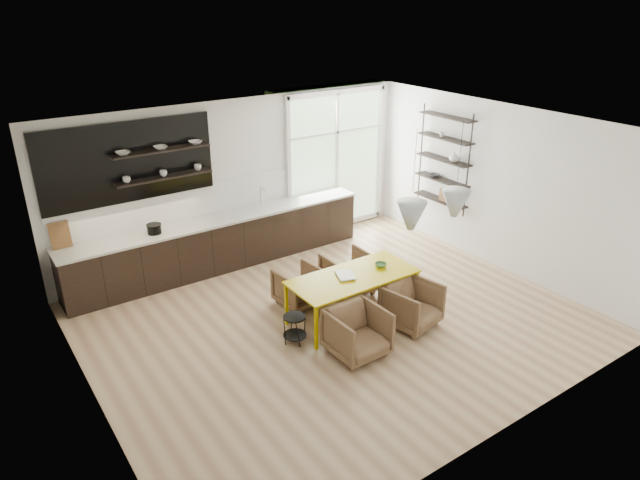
{
  "coord_description": "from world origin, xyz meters",
  "views": [
    {
      "loc": [
        -4.45,
        -5.99,
        4.61
      ],
      "look_at": [
        0.13,
        0.6,
        1.08
      ],
      "focal_mm": 32.0,
      "sensor_mm": 36.0,
      "label": 1
    }
  ],
  "objects": [
    {
      "name": "wire_stool",
      "position": [
        -0.83,
        -0.15,
        0.27
      ],
      "size": [
        0.34,
        0.34,
        0.42
      ],
      "rotation": [
        0.0,
        0.0,
        -0.26
      ],
      "color": "black",
      "rests_on": "ground"
    },
    {
      "name": "table_bowl",
      "position": [
        0.79,
        -0.08,
        0.74
      ],
      "size": [
        0.22,
        0.22,
        0.06
      ],
      "primitive_type": "imported",
      "rotation": [
        0.0,
        0.0,
        0.33
      ],
      "color": "#4B7A49",
      "rests_on": "dining_table"
    },
    {
      "name": "armchair_front_left",
      "position": [
        -0.28,
        -0.88,
        0.34
      ],
      "size": [
        0.74,
        0.76,
        0.68
      ],
      "primitive_type": "imported",
      "rotation": [
        0.0,
        0.0,
        0.01
      ],
      "color": "brown",
      "rests_on": "ground"
    },
    {
      "name": "table_book",
      "position": [
        0.03,
        0.01,
        0.73
      ],
      "size": [
        0.35,
        0.4,
        0.03
      ],
      "primitive_type": "imported",
      "rotation": [
        0.0,
        0.0,
        -0.36
      ],
      "color": "white",
      "rests_on": "dining_table"
    },
    {
      "name": "armchair_back_left",
      "position": [
        -0.19,
        0.74,
        0.31
      ],
      "size": [
        0.71,
        0.73,
        0.61
      ],
      "primitive_type": "imported",
      "rotation": [
        0.0,
        0.0,
        3.23
      ],
      "color": "brown",
      "rests_on": "ground"
    },
    {
      "name": "kitchen_run",
      "position": [
        -0.69,
        2.69,
        0.6
      ],
      "size": [
        5.54,
        0.69,
        2.75
      ],
      "color": "black",
      "rests_on": "ground"
    },
    {
      "name": "dining_table",
      "position": [
        0.25,
        -0.08,
        0.66
      ],
      "size": [
        1.96,
        0.89,
        0.71
      ],
      "rotation": [
        0.0,
        0.0,
        -0.01
      ],
      "color": "#CAAE00",
      "rests_on": "ground"
    },
    {
      "name": "armchair_front_right",
      "position": [
        0.84,
        -0.75,
        0.34
      ],
      "size": [
        0.86,
        0.87,
        0.67
      ],
      "primitive_type": "imported",
      "rotation": [
        0.0,
        0.0,
        0.21
      ],
      "color": "brown",
      "rests_on": "ground"
    },
    {
      "name": "armchair_back_right",
      "position": [
        0.69,
        0.6,
        0.34
      ],
      "size": [
        0.75,
        0.77,
        0.68
      ],
      "primitive_type": "imported",
      "rotation": [
        0.0,
        0.0,
        3.11
      ],
      "color": "brown",
      "rests_on": "ground"
    },
    {
      "name": "room",
      "position": [
        0.58,
        1.1,
        1.46
      ],
      "size": [
        7.02,
        6.01,
        2.91
      ],
      "color": "tan",
      "rests_on": "ground"
    },
    {
      "name": "right_shelving",
      "position": [
        3.36,
        1.17,
        1.65
      ],
      "size": [
        0.26,
        1.22,
        1.9
      ],
      "color": "black",
      "rests_on": "ground"
    }
  ]
}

